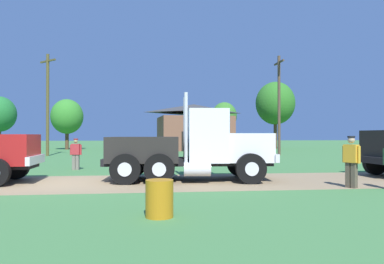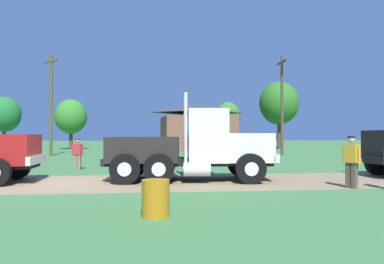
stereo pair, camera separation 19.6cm
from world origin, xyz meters
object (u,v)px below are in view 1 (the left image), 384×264
object	(u,v)px
utility_pole_near	(48,102)
truck_foreground_white	(192,148)
visitor_far_side	(76,153)
utility_pole_far	(279,103)
steel_barrel	(159,198)
shed_building	(194,128)
visitor_walking_mid	(351,159)

from	to	relation	value
utility_pole_near	truck_foreground_white	bearing A→B (deg)	-59.69
visitor_far_side	utility_pole_near	bearing A→B (deg)	110.96
truck_foreground_white	utility_pole_far	size ratio (longest dim) A/B	0.77
truck_foreground_white	utility_pole_near	distance (m)	21.22
steel_barrel	utility_pole_far	bearing A→B (deg)	64.02
truck_foreground_white	shed_building	bearing A→B (deg)	82.98
truck_foreground_white	steel_barrel	xyz separation A→B (m)	(-1.47, -6.36, -0.89)
steel_barrel	utility_pole_far	world-z (taller)	utility_pole_far
visitor_far_side	shed_building	size ratio (longest dim) A/B	0.18
visitor_far_side	utility_pole_near	xyz separation A→B (m)	(-5.02, 13.10, 3.81)
steel_barrel	utility_pole_near	distance (m)	26.44
truck_foreground_white	shed_building	world-z (taller)	shed_building
shed_building	utility_pole_far	distance (m)	14.00
visitor_far_side	utility_pole_far	size ratio (longest dim) A/B	0.18
visitor_far_side	steel_barrel	bearing A→B (deg)	-70.20
shed_building	utility_pole_far	xyz separation A→B (m)	(6.25, -12.36, 2.06)
truck_foreground_white	visitor_walking_mid	world-z (taller)	truck_foreground_white
steel_barrel	utility_pole_far	xyz separation A→B (m)	(11.32, 23.23, 4.32)
visitor_walking_mid	shed_building	bearing A→B (deg)	92.93
visitor_walking_mid	steel_barrel	size ratio (longest dim) A/B	2.16
truck_foreground_white	utility_pole_far	distance (m)	19.84
truck_foreground_white	utility_pole_near	xyz separation A→B (m)	(-10.57, 18.09, 3.39)
truck_foreground_white	visitor_far_side	size ratio (longest dim) A/B	4.21
steel_barrel	visitor_walking_mid	bearing A→B (deg)	28.62
visitor_far_side	truck_foreground_white	bearing A→B (deg)	-41.92
truck_foreground_white	visitor_far_side	xyz separation A→B (m)	(-5.56, 4.99, -0.42)
visitor_walking_mid	steel_barrel	distance (m)	7.65
visitor_walking_mid	shed_building	world-z (taller)	shed_building
visitor_walking_mid	truck_foreground_white	bearing A→B (deg)	152.62
truck_foreground_white	utility_pole_far	bearing A→B (deg)	59.71
visitor_far_side	shed_building	world-z (taller)	shed_building
steel_barrel	utility_pole_near	size ratio (longest dim) A/B	0.09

